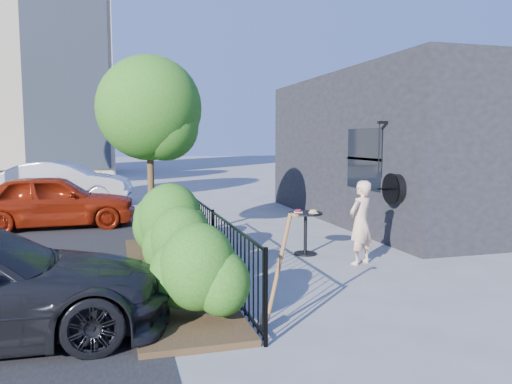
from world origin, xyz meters
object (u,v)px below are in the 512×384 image
object	(u,v)px
shovel	(276,279)
car_red	(53,201)
patio_tree	(153,115)
car_silver	(63,183)
woman	(361,223)
cafe_table	(305,225)

from	to	relation	value
shovel	car_red	bearing A→B (deg)	112.21
shovel	car_red	world-z (taller)	shovel
shovel	patio_tree	bearing A→B (deg)	100.36
patio_tree	car_red	distance (m)	4.18
shovel	car_silver	bearing A→B (deg)	105.32
woman	car_silver	xyz separation A→B (m)	(-5.97, 10.23, -0.01)
car_red	cafe_table	bearing A→B (deg)	-133.27
shovel	car_silver	world-z (taller)	car_silver
woman	car_red	distance (m)	7.99
cafe_table	car_silver	distance (m)	10.67
car_silver	cafe_table	bearing A→B (deg)	-142.16
patio_tree	car_red	xyz separation A→B (m)	(-2.34, 2.77, -2.07)
shovel	car_red	xyz separation A→B (m)	(-3.32, 8.13, 0.07)
patio_tree	woman	bearing A→B (deg)	-38.67
patio_tree	shovel	world-z (taller)	patio_tree
shovel	car_red	size ratio (longest dim) A/B	0.35
cafe_table	woman	bearing A→B (deg)	-55.10
patio_tree	cafe_table	distance (m)	3.94
car_red	car_silver	distance (m)	4.72
shovel	woman	bearing A→B (deg)	46.75
woman	shovel	world-z (taller)	woman
woman	car_silver	world-z (taller)	woman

